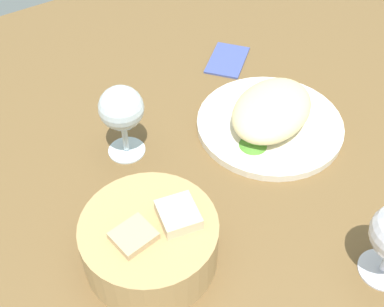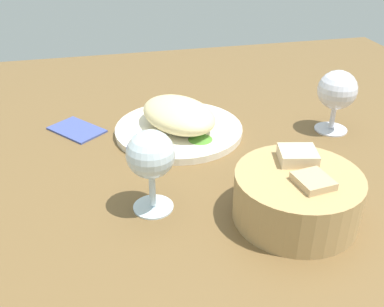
{
  "view_description": "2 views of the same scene",
  "coord_description": "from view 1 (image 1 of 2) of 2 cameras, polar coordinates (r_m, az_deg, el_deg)",
  "views": [
    {
      "loc": [
        33.33,
        39.47,
        60.3
      ],
      "look_at": [
        3.77,
        -4.75,
        5.12
      ],
      "focal_mm": 46.47,
      "sensor_mm": 36.0,
      "label": 1
    },
    {
      "loc": [
        65.67,
        -22.3,
        41.88
      ],
      "look_at": [
        3.81,
        -7.97,
        5.32
      ],
      "focal_mm": 41.87,
      "sensor_mm": 36.0,
      "label": 2
    }
  ],
  "objects": [
    {
      "name": "ground_plane",
      "position": [
        0.8,
        4.14,
        -4.0
      ],
      "size": [
        140.0,
        140.0,
        2.0
      ],
      "primitive_type": "cube",
      "color": "brown"
    },
    {
      "name": "plate",
      "position": [
        0.89,
        8.9,
        3.31
      ],
      "size": [
        25.73,
        25.73,
        1.4
      ],
      "primitive_type": "cylinder",
      "color": "white",
      "rests_on": "ground_plane"
    },
    {
      "name": "omelette",
      "position": [
        0.87,
        9.15,
        4.99
      ],
      "size": [
        21.31,
        18.49,
        5.49
      ],
      "primitive_type": "ellipsoid",
      "rotation": [
        0.0,
        0.0,
        0.42
      ],
      "color": "beige",
      "rests_on": "plate"
    },
    {
      "name": "lettuce_garnish",
      "position": [
        0.83,
        7.04,
        1.23
      ],
      "size": [
        4.75,
        4.75,
        1.2
      ],
      "primitive_type": "cone",
      "color": "#4B8B2D",
      "rests_on": "plate"
    },
    {
      "name": "bread_basket",
      "position": [
        0.68,
        -4.74,
        -9.94
      ],
      "size": [
        18.52,
        18.52,
        9.29
      ],
      "color": "tan",
      "rests_on": "ground_plane"
    },
    {
      "name": "wine_glass_near",
      "position": [
        0.79,
        -8.09,
        4.86
      ],
      "size": [
        7.25,
        7.25,
        13.2
      ],
      "color": "silver",
      "rests_on": "ground_plane"
    },
    {
      "name": "folded_napkin",
      "position": [
        1.04,
        4.09,
        10.75
      ],
      "size": [
        12.95,
        12.37,
        0.8
      ],
      "primitive_type": "cube",
      "rotation": [
        0.0,
        0.0,
        0.68
      ],
      "color": "#404F97",
      "rests_on": "ground_plane"
    }
  ]
}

